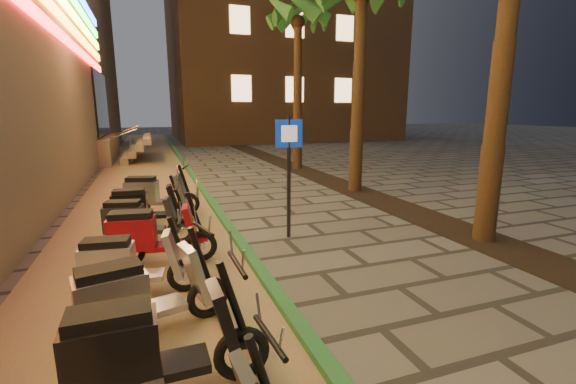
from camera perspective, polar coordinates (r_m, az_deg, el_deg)
name	(u,v)px	position (r m, az deg, el deg)	size (l,w,h in m)	color
ground	(381,328)	(4.81, 13.66, -19.04)	(120.00, 120.00, 0.00)	#474442
parking_strip	(145,186)	(13.62, -20.43, 0.83)	(3.40, 60.00, 0.01)	#8C7251
green_curb	(197,182)	(13.69, -13.32, 1.51)	(0.18, 60.00, 0.10)	#256533
planting_strip	(392,205)	(10.59, 15.18, -1.82)	(1.20, 40.00, 0.02)	black
palm_d	(298,22)	(16.88, 1.50, 23.87)	(2.97, 3.02, 7.16)	#472D19
pedestrian_sign	(289,160)	(7.34, 0.13, 4.74)	(0.52, 0.10, 2.36)	black
scooter_4	(147,348)	(3.65, -20.20, -20.82)	(1.69, 0.59, 1.20)	black
scooter_5	(137,295)	(4.57, -21.43, -14.05)	(1.66, 0.80, 1.17)	black
scooter_6	(127,264)	(5.59, -22.76, -9.78)	(1.54, 0.62, 1.08)	black
scooter_7	(149,235)	(6.56, -19.86, -5.97)	(1.69, 0.67, 1.18)	black
scooter_8	(138,220)	(7.60, -21.38, -3.91)	(1.58, 0.72, 1.11)	black
scooter_9	(142,207)	(8.58, -20.77, -2.04)	(1.62, 0.58, 1.14)	black
scooter_10	(153,193)	(9.71, -19.34, -0.19)	(1.71, 0.87, 1.21)	black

